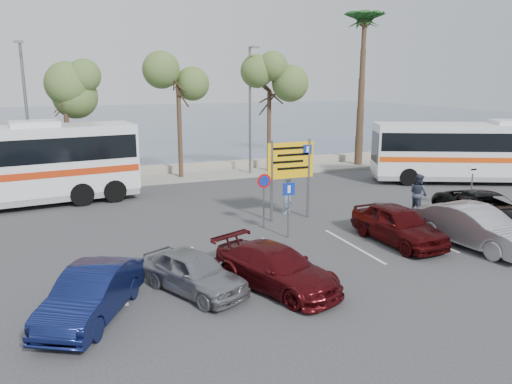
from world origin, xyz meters
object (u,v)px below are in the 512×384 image
object	(u,v)px
car_silver_b	(475,227)
pedestrian_near	(287,195)
car_maroon	(276,268)
street_lamp_left	(26,109)
car_red	(398,224)
car_blue	(92,294)
suv_black	(487,210)
pedestrian_far	(418,194)
coach_bus_right	(477,154)
car_silver_a	(193,272)
direction_sign	(291,166)
street_lamp_right	(250,104)

from	to	relation	value
car_silver_b	pedestrian_near	xyz separation A→B (m)	(-4.62, 6.87, 0.12)
car_maroon	street_lamp_left	bearing A→B (deg)	90.48
car_red	car_silver_b	distance (m)	2.80
car_blue	suv_black	world-z (taller)	suv_black
car_maroon	pedestrian_far	xyz separation A→B (m)	(9.65, 5.44, 0.30)
street_lamp_left	pedestrian_near	bearing A→B (deg)	-39.75
coach_bus_right	car_red	bearing A→B (deg)	-145.87
car_silver_a	street_lamp_left	bearing A→B (deg)	80.92
direction_sign	car_maroon	size ratio (longest dim) A/B	0.81
street_lamp_right	car_silver_a	xyz separation A→B (m)	(-8.00, -16.39, -3.97)
street_lamp_right	car_red	xyz separation A→B (m)	(0.50, -14.81, -3.86)
car_silver_b	car_blue	bearing A→B (deg)	175.21
street_lamp_left	coach_bus_right	distance (m)	26.12
car_maroon	car_silver_b	distance (m)	8.54
car_maroon	suv_black	distance (m)	11.19
car_silver_a	car_silver_b	distance (m)	10.90
street_lamp_left	pedestrian_far	size ratio (longest dim) A/B	4.23
car_maroon	pedestrian_near	bearing A→B (deg)	40.06
street_lamp_left	car_blue	world-z (taller)	street_lamp_left
street_lamp_right	car_blue	size ratio (longest dim) A/B	1.94
car_silver_a	suv_black	distance (m)	13.44
direction_sign	pedestrian_near	xyz separation A→B (m)	(0.27, 0.94, -1.53)
car_maroon	direction_sign	bearing A→B (deg)	38.69
street_lamp_left	pedestrian_near	size ratio (longest dim) A/B	4.45
car_silver_a	car_maroon	world-z (taller)	car_maroon
car_silver_a	suv_black	bearing A→B (deg)	-17.86
pedestrian_near	pedestrian_far	bearing A→B (deg)	118.19
car_silver_b	suv_black	bearing A→B (deg)	28.55
car_maroon	pedestrian_near	world-z (taller)	pedestrian_near
car_silver_b	street_lamp_right	bearing A→B (deg)	92.15
street_lamp_right	pedestrian_far	bearing A→B (deg)	-70.72
car_silver_a	car_silver_b	bearing A→B (deg)	-25.33
car_silver_a	pedestrian_near	size ratio (longest dim) A/B	2.07
coach_bus_right	suv_black	bearing A→B (deg)	-131.95
car_silver_a	car_red	world-z (taller)	car_red
car_blue	car_maroon	world-z (taller)	car_blue
direction_sign	suv_black	distance (m)	8.56
direction_sign	car_maroon	distance (m)	7.81
car_silver_a	car_blue	bearing A→B (deg)	166.19
car_blue	car_silver_b	xyz separation A→B (m)	(13.82, 0.77, 0.10)
street_lamp_left	car_silver_a	world-z (taller)	street_lamp_left
street_lamp_left	car_silver_b	distance (m)	23.05
coach_bus_right	car_silver_b	xyz separation A→B (m)	(-9.10, -9.23, -0.99)
car_red	suv_black	size ratio (longest dim) A/B	0.82
suv_black	pedestrian_far	distance (m)	3.16
coach_bus_right	car_maroon	distance (m)	20.27
street_lamp_right	car_red	bearing A→B (deg)	-88.07
coach_bus_right	suv_black	size ratio (longest dim) A/B	2.30
street_lamp_right	pedestrian_near	bearing A→B (deg)	-100.40
car_blue	suv_black	bearing A→B (deg)	37.38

